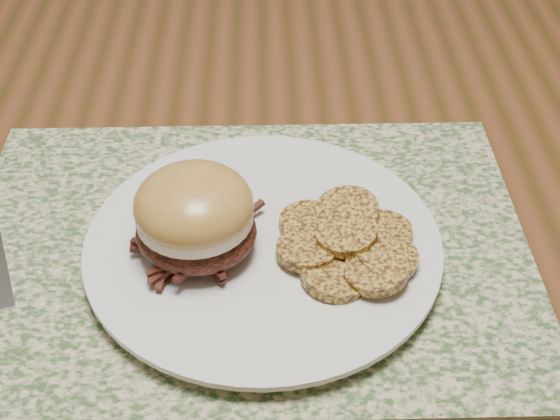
# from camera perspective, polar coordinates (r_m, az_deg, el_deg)

# --- Properties ---
(placemat) EXTENTS (0.45, 0.33, 0.00)m
(placemat) POSITION_cam_1_polar(r_m,az_deg,el_deg) (0.62, -2.49, -2.64)
(placemat) COLOR #3A562C
(placemat) RESTS_ON dining_table
(dinner_plate) EXTENTS (0.26, 0.26, 0.02)m
(dinner_plate) POSITION_cam_1_polar(r_m,az_deg,el_deg) (0.61, -1.24, -2.75)
(dinner_plate) COLOR silver
(dinner_plate) RESTS_ON placemat
(pork_sandwich) EXTENTS (0.12, 0.11, 0.07)m
(pork_sandwich) POSITION_cam_1_polar(r_m,az_deg,el_deg) (0.58, -6.26, -0.44)
(pork_sandwich) COLOR black
(pork_sandwich) RESTS_ON dinner_plate
(roasted_potatoes) EXTENTS (0.12, 0.12, 0.03)m
(roasted_potatoes) POSITION_cam_1_polar(r_m,az_deg,el_deg) (0.59, 5.03, -2.42)
(roasted_potatoes) COLOR #B18A34
(roasted_potatoes) RESTS_ON dinner_plate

